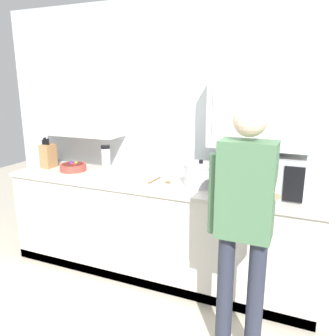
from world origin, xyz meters
The scene contains 10 objects.
ground_plane centered at (0.00, 0.00, 0.00)m, with size 9.83×9.83×0.00m, color #B7AD99.
back_wall_tiled centered at (0.00, 1.22, 1.38)m, with size 3.79×0.44×2.58m.
counter_unit centered at (0.00, 0.91, 0.47)m, with size 2.96×0.65×0.93m.
microwave_oven centered at (0.99, 0.95, 1.08)m, with size 0.61×0.72×0.30m.
wooden_spoon centered at (0.06, 0.91, 0.94)m, with size 0.19×0.23×0.02m.
fruit_bowl centered at (-0.94, 0.92, 0.97)m, with size 0.26×0.26×0.10m.
thermos_flask centered at (-0.53, 0.92, 1.08)m, with size 0.09×0.09×0.30m.
stock_pot centered at (0.43, 0.94, 1.03)m, with size 0.39×0.30×0.23m.
knife_block centered at (-1.27, 0.94, 1.06)m, with size 0.11×0.15×0.33m.
person_figure centered at (0.95, 0.20, 1.02)m, with size 0.44×0.56×1.71m.
Camera 1 is at (1.28, -1.79, 1.82)m, focal length 36.12 mm.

